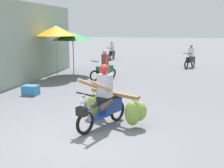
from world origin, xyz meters
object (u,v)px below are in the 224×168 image
object	(u,v)px
motorbike_main_loaded	(109,104)
market_umbrella_further_along	(56,31)
motorbike_distant_ahead_right	(112,52)
produce_crate	(31,90)
market_umbrella_near_shop	(73,36)
motorbike_distant_far_ahead	(190,58)
motorbike_distant_ahead_left	(104,68)

from	to	relation	value
motorbike_main_loaded	market_umbrella_further_along	world-z (taller)	market_umbrella_further_along
motorbike_main_loaded	market_umbrella_further_along	bearing A→B (deg)	126.06
motorbike_distant_ahead_right	produce_crate	distance (m)	11.49
motorbike_main_loaded	market_umbrella_further_along	size ratio (longest dim) A/B	0.73
market_umbrella_near_shop	market_umbrella_further_along	distance (m)	1.21
motorbike_distant_ahead_right	motorbike_distant_far_ahead	distance (m)	6.41
market_umbrella_further_along	produce_crate	bearing A→B (deg)	-82.23
motorbike_distant_ahead_right	market_umbrella_near_shop	size ratio (longest dim) A/B	0.73
motorbike_distant_far_ahead	produce_crate	size ratio (longest dim) A/B	2.72
market_umbrella_near_shop	produce_crate	xyz separation A→B (m)	(0.06, -4.39, -1.82)
motorbike_distant_ahead_left	motorbike_distant_far_ahead	world-z (taller)	same
motorbike_distant_far_ahead	market_umbrella_near_shop	size ratio (longest dim) A/B	0.69
motorbike_distant_ahead_left	produce_crate	bearing A→B (deg)	-117.59
motorbike_distant_ahead_left	market_umbrella_further_along	world-z (taller)	market_umbrella_further_along
motorbike_distant_ahead_left	produce_crate	size ratio (longest dim) A/B	2.50
motorbike_distant_far_ahead	market_umbrella_near_shop	world-z (taller)	market_umbrella_near_shop
motorbike_distant_ahead_right	motorbike_distant_far_ahead	size ratio (longest dim) A/B	1.06
motorbike_distant_ahead_left	market_umbrella_near_shop	distance (m)	2.53
market_umbrella_near_shop	market_umbrella_further_along	size ratio (longest dim) A/B	0.87
motorbike_distant_ahead_left	produce_crate	world-z (taller)	motorbike_distant_ahead_left
market_umbrella_near_shop	motorbike_distant_ahead_left	bearing A→B (deg)	-24.44
motorbike_distant_ahead_right	market_umbrella_further_along	xyz separation A→B (m)	(-0.68, -8.21, 1.71)
motorbike_distant_far_ahead	market_umbrella_near_shop	xyz separation A→B (m)	(-6.00, -4.18, 1.44)
market_umbrella_near_shop	market_umbrella_further_along	xyz separation A→B (m)	(-0.39, -1.11, 0.28)
motorbike_distant_far_ahead	market_umbrella_further_along	distance (m)	8.46
motorbike_main_loaded	motorbike_distant_far_ahead	size ratio (longest dim) A/B	1.20
motorbike_main_loaded	motorbike_distant_ahead_right	bearing A→B (deg)	103.65
motorbike_distant_ahead_right	market_umbrella_further_along	world-z (taller)	market_umbrella_further_along
motorbike_distant_far_ahead	market_umbrella_further_along	xyz separation A→B (m)	(-6.38, -5.29, 1.71)
market_umbrella_further_along	market_umbrella_near_shop	bearing A→B (deg)	70.67
market_umbrella_near_shop	market_umbrella_further_along	bearing A→B (deg)	-109.33
motorbike_distant_ahead_right	motorbike_distant_far_ahead	xyz separation A→B (m)	(5.70, -2.92, 0.00)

